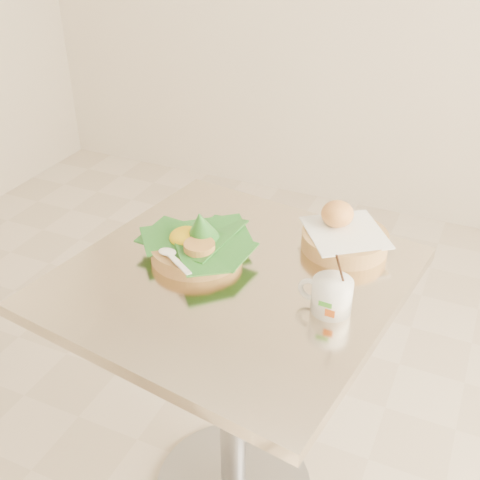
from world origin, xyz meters
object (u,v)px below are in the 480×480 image
at_px(cafe_table, 233,350).
at_px(coffee_mug, 331,295).
at_px(rice_basket, 196,243).
at_px(bread_basket, 343,235).

height_order(cafe_table, coffee_mug, coffee_mug).
bearing_deg(cafe_table, rice_basket, 162.61).
bearing_deg(cafe_table, coffee_mug, -7.78).
relative_size(cafe_table, bread_basket, 3.27).
relative_size(cafe_table, coffee_mug, 5.55).
bearing_deg(coffee_mug, bread_basket, 100.07).
xyz_separation_m(bread_basket, coffee_mug, (0.04, -0.25, 0.01)).
height_order(cafe_table, bread_basket, bread_basket).
bearing_deg(bread_basket, cafe_table, -131.68).
bearing_deg(coffee_mug, cafe_table, 172.22).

